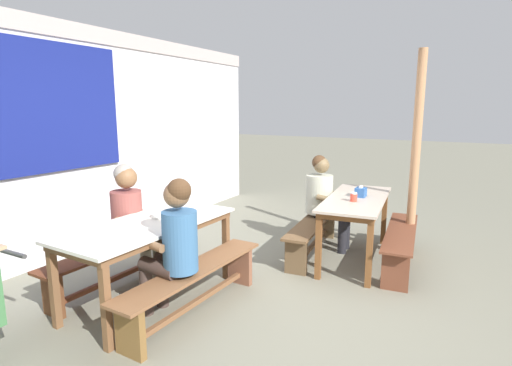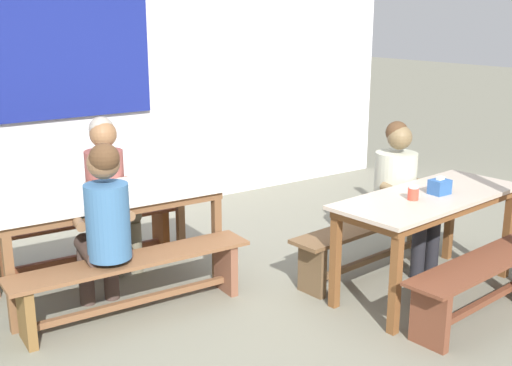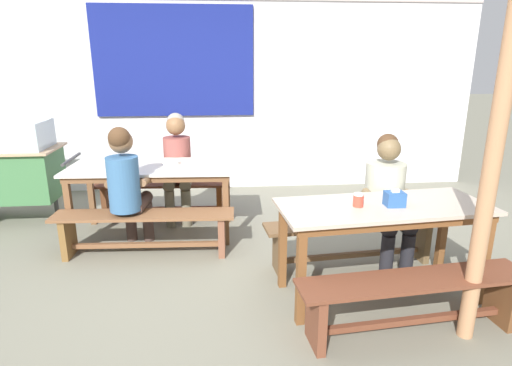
% 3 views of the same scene
% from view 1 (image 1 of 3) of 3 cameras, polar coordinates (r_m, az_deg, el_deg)
% --- Properties ---
extents(ground_plane, '(40.00, 40.00, 0.00)m').
position_cam_1_polar(ground_plane, '(4.08, 2.44, -15.55)').
color(ground_plane, slate).
extents(backdrop_wall, '(7.53, 0.23, 2.78)m').
position_cam_1_polar(backdrop_wall, '(5.43, -24.26, 6.14)').
color(backdrop_wall, silver).
rests_on(backdrop_wall, ground_plane).
extents(dining_table_far, '(1.72, 0.82, 0.76)m').
position_cam_1_polar(dining_table_far, '(3.87, -14.82, -6.47)').
color(dining_table_far, silver).
rests_on(dining_table_far, ground_plane).
extents(dining_table_near, '(1.65, 0.80, 0.76)m').
position_cam_1_polar(dining_table_near, '(4.88, 13.97, -2.96)').
color(dining_table_near, '#C4B19D').
rests_on(dining_table_near, ground_plane).
extents(bench_far_back, '(1.59, 0.34, 0.42)m').
position_cam_1_polar(bench_far_back, '(4.37, -19.37, -10.32)').
color(bench_far_back, brown).
rests_on(bench_far_back, ground_plane).
extents(bench_far_front, '(1.71, 0.38, 0.42)m').
position_cam_1_polar(bench_far_front, '(3.68, -8.74, -13.76)').
color(bench_far_front, brown).
rests_on(bench_far_front, ground_plane).
extents(bench_near_back, '(1.63, 0.44, 0.42)m').
position_cam_1_polar(bench_near_back, '(5.09, 8.02, -6.73)').
color(bench_near_back, brown).
rests_on(bench_near_back, ground_plane).
extents(bench_near_front, '(1.63, 0.47, 0.42)m').
position_cam_1_polar(bench_near_front, '(4.94, 19.70, -7.91)').
color(bench_near_front, brown).
rests_on(bench_near_front, ground_plane).
extents(person_right_near_table, '(0.47, 0.57, 1.21)m').
position_cam_1_polar(person_right_near_table, '(5.22, 9.57, -1.90)').
color(person_right_near_table, black).
rests_on(person_right_near_table, ground_plane).
extents(person_left_back_turned, '(0.43, 0.56, 1.24)m').
position_cam_1_polar(person_left_back_turned, '(3.47, -11.54, -8.07)').
color(person_left_back_turned, '#43322C').
rests_on(person_left_back_turned, ground_plane).
extents(person_center_facing, '(0.43, 0.52, 1.24)m').
position_cam_1_polar(person_center_facing, '(4.32, -17.18, -4.50)').
color(person_center_facing, '#6C6751').
rests_on(person_center_facing, ground_plane).
extents(tissue_box, '(0.14, 0.12, 0.13)m').
position_cam_1_polar(tissue_box, '(4.91, 14.57, -1.26)').
color(tissue_box, '#2C599D').
rests_on(tissue_box, dining_table_near).
extents(condiment_jar, '(0.08, 0.08, 0.10)m').
position_cam_1_polar(condiment_jar, '(4.65, 13.63, -1.94)').
color(condiment_jar, '#DB4432').
rests_on(condiment_jar, dining_table_near).
extents(soup_bowl, '(0.18, 0.18, 0.04)m').
position_cam_1_polar(soup_bowl, '(4.01, -13.35, -4.42)').
color(soup_bowl, silver).
rests_on(soup_bowl, dining_table_far).
extents(wooden_support_post, '(0.10, 0.10, 2.45)m').
position_cam_1_polar(wooden_support_post, '(5.09, 21.59, 3.43)').
color(wooden_support_post, tan).
rests_on(wooden_support_post, ground_plane).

